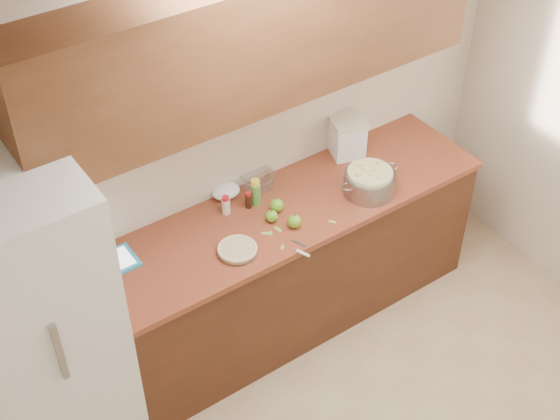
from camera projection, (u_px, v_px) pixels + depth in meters
room_shell at (475, 333)px, 3.27m from camera, size 3.60×3.60×3.60m
counter_run at (276, 270)px, 4.73m from camera, size 2.64×0.68×0.92m
upper_cabinets at (257, 39)px, 3.86m from camera, size 2.60×0.34×0.70m
fridge at (38, 330)px, 3.80m from camera, size 0.70×0.70×1.80m
pie at (237, 250)px, 4.18m from camera, size 0.22×0.22×0.04m
colander at (369, 182)px, 4.53m from camera, size 0.40×0.30×0.15m
flour_canister at (347, 136)px, 4.79m from camera, size 0.26×0.26×0.25m
tablet at (112, 263)px, 4.11m from camera, size 0.26×0.20×0.02m
paring_knife at (302, 252)px, 4.18m from camera, size 0.08×0.17×0.02m
lemon_bottle at (255, 192)px, 4.45m from camera, size 0.06×0.06×0.17m
cinnamon_shaker at (226, 205)px, 4.40m from camera, size 0.05×0.05×0.12m
vanilla_bottle at (248, 200)px, 4.44m from camera, size 0.04×0.04×0.11m
mixing_bowl at (257, 179)px, 4.61m from camera, size 0.21×0.21×0.08m
paper_towel at (226, 191)px, 4.53m from camera, size 0.20×0.17×0.07m
apple_left at (272, 216)px, 4.36m from camera, size 0.07×0.07×0.08m
apple_center at (277, 205)px, 4.42m from camera, size 0.08×0.08×0.09m
apple_front at (294, 221)px, 4.32m from camera, size 0.08×0.08×0.09m
peel_a at (271, 233)px, 4.30m from camera, size 0.03×0.04×0.00m
peel_b at (282, 247)px, 4.22m from camera, size 0.04×0.04×0.00m
peel_c at (266, 233)px, 4.30m from camera, size 0.05×0.04×0.00m
peel_d at (332, 222)px, 4.38m from camera, size 0.04×0.04×0.00m
peel_e at (278, 229)px, 4.33m from camera, size 0.03×0.05×0.00m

